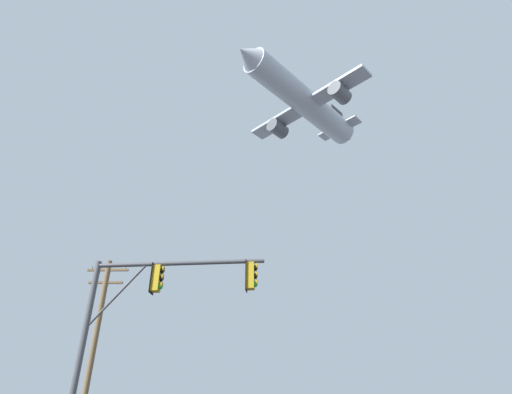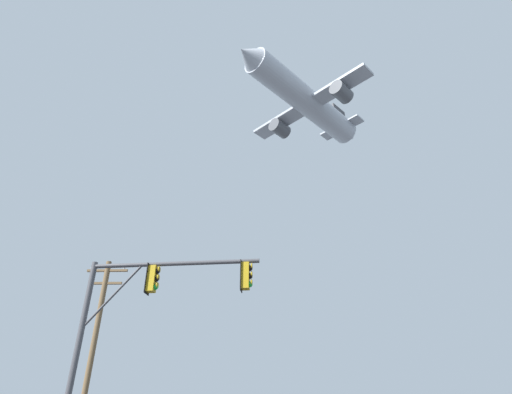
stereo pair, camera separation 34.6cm
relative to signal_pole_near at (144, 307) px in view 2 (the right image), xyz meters
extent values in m
cylinder|color=#4C4C51|center=(-2.01, 0.16, -1.63)|extent=(0.20, 0.20, 6.50)
cylinder|color=#4C4C51|center=(0.93, -0.08, 1.47)|extent=(5.89, 0.63, 0.15)
cylinder|color=#4C4C51|center=(-1.13, 0.09, 0.41)|extent=(1.83, 0.23, 2.17)
cube|color=gold|center=(3.40, -0.28, 0.95)|extent=(0.29, 0.34, 0.90)
cylinder|color=gold|center=(3.40, -0.28, 1.46)|extent=(0.05, 0.05, 0.12)
cube|color=black|center=(3.26, -0.27, 0.95)|extent=(0.06, 0.46, 1.04)
sphere|color=black|center=(3.54, -0.29, 1.22)|extent=(0.20, 0.20, 0.20)
cylinder|color=gold|center=(3.61, -0.29, 1.28)|extent=(0.06, 0.21, 0.21)
sphere|color=black|center=(3.54, -0.29, 0.94)|extent=(0.20, 0.20, 0.20)
cylinder|color=gold|center=(3.61, -0.29, 1.00)|extent=(0.06, 0.21, 0.21)
sphere|color=green|center=(3.54, -0.29, 0.66)|extent=(0.20, 0.20, 0.20)
cylinder|color=gold|center=(3.61, -0.29, 0.72)|extent=(0.06, 0.21, 0.21)
cube|color=gold|center=(0.16, -0.01, 0.95)|extent=(0.29, 0.34, 0.90)
cylinder|color=gold|center=(0.16, -0.01, 1.46)|extent=(0.05, 0.05, 0.12)
cube|color=black|center=(0.03, 0.00, 0.95)|extent=(0.06, 0.46, 1.04)
sphere|color=black|center=(0.31, -0.03, 1.22)|extent=(0.20, 0.20, 0.20)
cylinder|color=gold|center=(0.37, -0.03, 1.28)|extent=(0.06, 0.21, 0.21)
sphere|color=black|center=(0.31, -0.03, 0.94)|extent=(0.20, 0.20, 0.20)
cylinder|color=gold|center=(0.37, -0.03, 1.00)|extent=(0.06, 0.21, 0.21)
sphere|color=green|center=(0.31, -0.03, 0.66)|extent=(0.20, 0.20, 0.20)
cylinder|color=gold|center=(0.37, -0.03, 0.72)|extent=(0.06, 0.21, 0.21)
cylinder|color=brown|center=(-4.46, 7.38, -0.31)|extent=(0.28, 0.28, 9.12)
cube|color=brown|center=(-4.46, 7.38, 3.75)|extent=(2.20, 0.12, 0.12)
cube|color=brown|center=(-4.46, 7.38, 3.05)|extent=(1.80, 0.12, 0.12)
cylinder|color=gray|center=(-5.36, 7.38, 3.87)|extent=(0.10, 0.10, 0.18)
cylinder|color=gray|center=(-3.56, 7.38, 3.87)|extent=(0.10, 0.10, 0.18)
cylinder|color=#B7BCC6|center=(10.32, 30.91, 37.17)|extent=(17.17, 17.93, 3.75)
cone|color=#B7BCC6|center=(2.30, 22.37, 37.17)|extent=(4.36, 4.32, 3.56)
cone|color=#B7BCC6|center=(18.26, 39.35, 37.17)|extent=(3.93, 3.89, 3.19)
cube|color=#A8ADB7|center=(10.72, 31.33, 36.60)|extent=(16.27, 15.51, 0.42)
cylinder|color=#595B60|center=(14.78, 27.51, 35.48)|extent=(3.46, 3.49, 2.11)
cylinder|color=#595B60|center=(6.66, 35.15, 35.48)|extent=(3.46, 3.49, 2.11)
cube|color=#333338|center=(16.58, 37.56, 39.27)|extent=(2.45, 2.58, 4.45)
cube|color=#A8ADB7|center=(16.74, 37.73, 37.52)|extent=(6.56, 6.35, 0.23)
camera|label=1|loc=(3.67, -13.38, -3.24)|focal=28.11mm
camera|label=2|loc=(4.02, -13.37, -3.24)|focal=28.11mm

